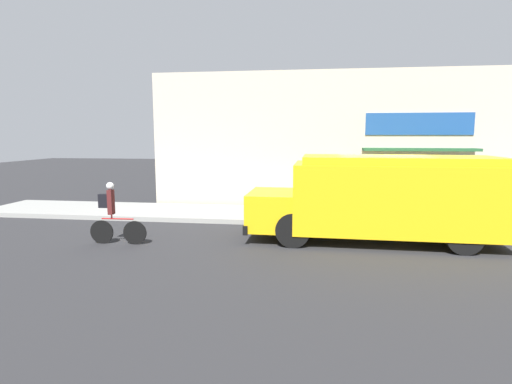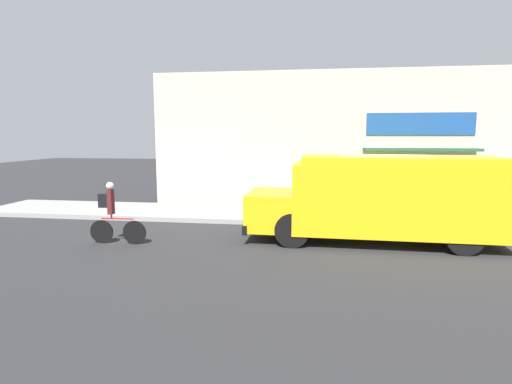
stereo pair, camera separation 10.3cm
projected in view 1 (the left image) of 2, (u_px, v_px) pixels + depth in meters
name	position (u px, v px, depth m)	size (l,w,h in m)	color
ground_plane	(379.00, 229.00, 12.28)	(70.00, 70.00, 0.00)	#2B2B2D
sidewalk	(372.00, 217.00, 13.62)	(28.00, 2.76, 0.16)	#999993
storefront	(369.00, 141.00, 14.89)	(16.66, 0.86, 5.27)	beige
school_bus	(384.00, 197.00, 10.62)	(6.71, 2.67, 2.31)	yellow
cyclist	(113.00, 214.00, 10.47)	(1.53, 0.20, 1.64)	black
trash_bin	(419.00, 202.00, 13.71)	(0.65, 0.65, 0.84)	#38383D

